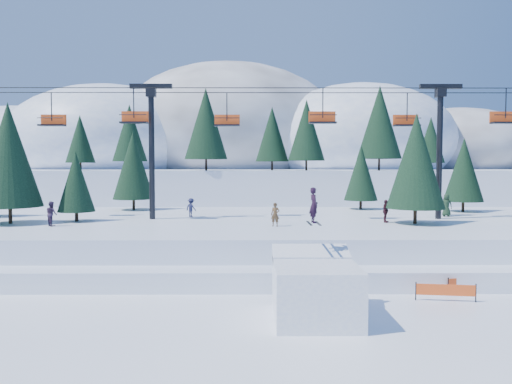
{
  "coord_description": "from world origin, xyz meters",
  "views": [
    {
      "loc": [
        -1.27,
        -20.13,
        6.57
      ],
      "look_at": [
        -1.11,
        6.0,
        5.2
      ],
      "focal_mm": 35.0,
      "sensor_mm": 36.0,
      "label": 1
    }
  ],
  "objects_px": {
    "banner_near": "(446,290)",
    "chairlift": "(290,130)",
    "jump_kicker": "(315,288)",
    "banner_far": "(470,282)"
  },
  "relations": [
    {
      "from": "chairlift",
      "to": "banner_near",
      "type": "distance_m",
      "value": 18.05
    },
    {
      "from": "banner_near",
      "to": "chairlift",
      "type": "bearing_deg",
      "value": 114.63
    },
    {
      "from": "jump_kicker",
      "to": "chairlift",
      "type": "relative_size",
      "value": 0.12
    },
    {
      "from": "banner_near",
      "to": "banner_far",
      "type": "xyz_separation_m",
      "value": [
        1.89,
        1.6,
        0.0
      ]
    },
    {
      "from": "jump_kicker",
      "to": "banner_near",
      "type": "relative_size",
      "value": 1.97
    },
    {
      "from": "jump_kicker",
      "to": "banner_far",
      "type": "distance_m",
      "value": 9.6
    },
    {
      "from": "jump_kicker",
      "to": "banner_far",
      "type": "height_order",
      "value": "jump_kicker"
    },
    {
      "from": "banner_near",
      "to": "banner_far",
      "type": "distance_m",
      "value": 2.48
    },
    {
      "from": "chairlift",
      "to": "banner_far",
      "type": "xyz_separation_m",
      "value": [
        8.47,
        -12.73,
        -8.78
      ]
    },
    {
      "from": "banner_far",
      "to": "banner_near",
      "type": "bearing_deg",
      "value": -139.86
    }
  ]
}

